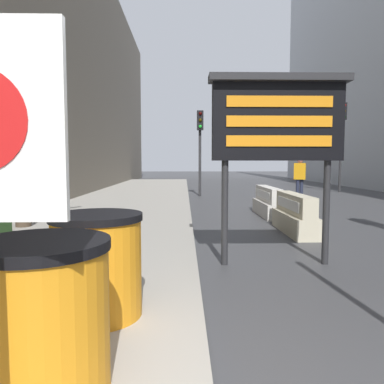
{
  "coord_description": "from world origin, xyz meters",
  "views": [
    {
      "loc": [
        -0.18,
        -1.67,
        1.52
      ],
      "look_at": [
        0.05,
        9.02,
        0.67
      ],
      "focal_mm": 35.0,
      "sensor_mm": 36.0,
      "label": 1
    }
  ],
  "objects": [
    {
      "name": "pedestrian_worker",
      "position": [
        4.47,
        13.28,
        1.01
      ],
      "size": [
        0.52,
        0.41,
        1.72
      ],
      "rotation": [
        0.0,
        0.0,
        5.91
      ],
      "color": "#23283D",
      "rests_on": "ground_plane"
    },
    {
      "name": "traffic_light_far_side",
      "position": [
        7.7,
        17.0,
        3.21
      ],
      "size": [
        0.28,
        0.45,
        4.45
      ],
      "color": "#2D2D30",
      "rests_on": "ground_plane"
    },
    {
      "name": "jersey_barrier_white",
      "position": [
        2.21,
        8.87,
        0.36
      ],
      "size": [
        0.5,
        2.15,
        0.82
      ],
      "color": "silver",
      "rests_on": "ground_plane"
    },
    {
      "name": "barrel_drum_foreground",
      "position": [
        -1.01,
        0.46,
        0.63
      ],
      "size": [
        0.81,
        0.81,
        0.91
      ],
      "color": "orange",
      "rests_on": "sidewalk_left"
    },
    {
      "name": "barrel_drum_middle",
      "position": [
        -0.94,
        1.57,
        0.63
      ],
      "size": [
        0.81,
        0.81,
        0.91
      ],
      "color": "orange",
      "rests_on": "sidewalk_left"
    },
    {
      "name": "traffic_cone_near",
      "position": [
        2.28,
        6.31,
        0.33
      ],
      "size": [
        0.38,
        0.38,
        0.68
      ],
      "color": "black",
      "rests_on": "ground_plane"
    },
    {
      "name": "jersey_barrier_cream",
      "position": [
        2.21,
        6.29,
        0.37
      ],
      "size": [
        0.52,
        2.0,
        0.84
      ],
      "color": "beige",
      "rests_on": "ground_plane"
    },
    {
      "name": "message_board",
      "position": [
        1.18,
        3.79,
        2.1
      ],
      "size": [
        2.01,
        0.36,
        2.76
      ],
      "color": "#28282B",
      "rests_on": "ground_plane"
    },
    {
      "name": "bare_tree",
      "position": [
        -3.62,
        6.21,
        1.95
      ],
      "size": [
        1.96,
        2.07,
        3.51
      ],
      "color": "#4C3D2D",
      "rests_on": "sidewalk_left"
    },
    {
      "name": "building_left_facade",
      "position": [
        -4.55,
        9.8,
        5.92
      ],
      "size": [
        0.4,
        50.4,
        11.83
      ],
      "color": "#706656",
      "rests_on": "ground_plane"
    },
    {
      "name": "traffic_light_near_curb",
      "position": [
        0.53,
        15.02,
        2.74
      ],
      "size": [
        0.28,
        0.44,
        3.78
      ],
      "color": "#2D2D30",
      "rests_on": "ground_plane"
    }
  ]
}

